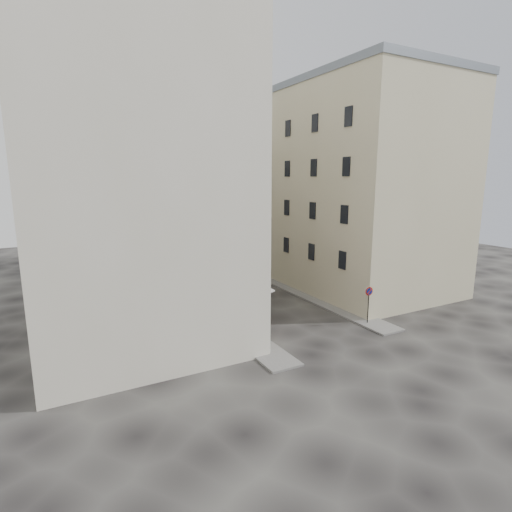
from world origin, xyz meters
TOP-DOWN VIEW (x-y plane):
  - ground at (0.00, 0.00)m, footprint 90.00×90.00m
  - sidewalk_left at (-4.50, 4.00)m, footprint 2.00×22.00m
  - sidewalk_right at (4.50, 3.00)m, footprint 2.00×18.00m
  - building_left at (-10.50, 3.00)m, footprint 12.20×16.20m
  - building_right at (10.50, 3.50)m, footprint 12.20×14.20m
  - building_back at (-1.00, 19.00)m, footprint 18.20×10.20m
  - cafe_storefront at (-4.32, 1.00)m, footprint 1.74×7.30m
  - stone_steps at (0.00, 12.57)m, footprint 9.00×3.15m
  - bollard_near at (-3.25, -1.00)m, footprint 0.12×0.12m
  - bollard_mid at (-3.25, 2.50)m, footprint 0.12×0.12m
  - bollard_far at (-3.25, 6.00)m, footprint 0.12×0.12m
  - no_parking_sign at (4.15, -3.82)m, footprint 0.62×0.13m
  - bistro_table_a at (-3.04, -1.33)m, footprint 1.20×0.56m
  - bistro_table_b at (-2.98, -0.33)m, footprint 1.15×0.54m
  - bistro_table_c at (-3.44, 1.36)m, footprint 1.39×0.65m
  - bistro_table_d at (-2.53, 2.85)m, footprint 1.25×0.59m
  - bistro_table_e at (-3.06, 4.19)m, footprint 1.23×0.57m
  - pedestrian at (-2.31, 0.43)m, footprint 0.74×0.51m

SIDE VIEW (x-z plane):
  - ground at x=0.00m, z-range 0.00..0.00m
  - sidewalk_left at x=-4.50m, z-range 0.00..0.12m
  - sidewalk_right at x=4.50m, z-range 0.00..0.12m
  - stone_steps at x=0.00m, z-range 0.00..0.80m
  - bistro_table_b at x=-2.98m, z-range 0.01..0.82m
  - bistro_table_a at x=-3.04m, z-range 0.01..0.85m
  - bistro_table_e at x=-3.06m, z-range 0.01..0.87m
  - bistro_table_d at x=-2.53m, z-range 0.01..0.89m
  - bistro_table_c at x=-3.44m, z-range 0.01..0.99m
  - bollard_near at x=-3.25m, z-range 0.04..1.02m
  - bollard_mid at x=-3.25m, z-range 0.04..1.02m
  - bollard_far at x=-3.25m, z-range 0.04..1.02m
  - pedestrian at x=-2.31m, z-range 0.00..1.95m
  - cafe_storefront at x=-4.32m, z-range 0.13..3.63m
  - no_parking_sign at x=4.15m, z-range 0.57..3.30m
  - building_right at x=10.50m, z-range 0.01..18.61m
  - building_back at x=-1.00m, z-range 0.01..18.61m
  - building_left at x=-10.50m, z-range 0.01..20.61m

